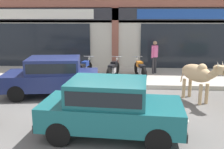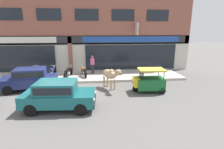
% 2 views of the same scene
% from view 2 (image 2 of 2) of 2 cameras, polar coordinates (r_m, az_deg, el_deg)
% --- Properties ---
extents(ground_plane, '(90.00, 90.00, 0.00)m').
position_cam_2_polar(ground_plane, '(11.41, -16.44, -6.26)').
color(ground_plane, '#605E5B').
extents(sidewalk, '(19.00, 3.75, 0.18)m').
position_cam_2_polar(sidewalk, '(15.23, -13.90, -0.60)').
color(sidewalk, '#B7AFA3').
rests_on(sidewalk, ground).
extents(shop_building, '(23.00, 1.40, 8.68)m').
position_cam_2_polar(shop_building, '(16.86, -13.79, 14.67)').
color(shop_building, '#8E5142').
rests_on(shop_building, ground).
extents(cow, '(1.24, 1.96, 1.61)m').
position_cam_2_polar(cow, '(11.70, -0.65, 0.01)').
color(cow, tan).
rests_on(cow, ground).
extents(car_0, '(3.70, 1.85, 1.46)m').
position_cam_2_polar(car_0, '(9.13, -17.18, -6.07)').
color(car_0, black).
rests_on(car_0, ground).
extents(car_1, '(3.75, 2.05, 1.46)m').
position_cam_2_polar(car_1, '(12.78, -25.20, -1.03)').
color(car_1, black).
rests_on(car_1, ground).
extents(auto_rickshaw, '(2.02, 1.25, 1.52)m').
position_cam_2_polar(auto_rickshaw, '(11.49, 11.92, -2.37)').
color(auto_rickshaw, black).
rests_on(auto_rickshaw, ground).
extents(motorcycle_0, '(0.62, 1.80, 0.88)m').
position_cam_2_polar(motorcycle_0, '(15.31, -24.47, 0.43)').
color(motorcycle_0, black).
rests_on(motorcycle_0, sidewalk).
extents(motorcycle_1, '(0.66, 1.79, 0.88)m').
position_cam_2_polar(motorcycle_1, '(14.92, -19.31, 0.59)').
color(motorcycle_1, black).
rests_on(motorcycle_1, sidewalk).
extents(motorcycle_2, '(0.67, 1.79, 0.88)m').
position_cam_2_polar(motorcycle_2, '(14.68, -14.09, 0.75)').
color(motorcycle_2, black).
rests_on(motorcycle_2, sidewalk).
extents(motorcycle_3, '(0.66, 1.78, 0.88)m').
position_cam_2_polar(motorcycle_3, '(14.63, -9.18, 0.96)').
color(motorcycle_3, black).
rests_on(motorcycle_3, sidewalk).
extents(pedestrian, '(0.36, 0.40, 1.60)m').
position_cam_2_polar(pedestrian, '(15.28, -6.41, 3.91)').
color(pedestrian, '#2D2D33').
rests_on(pedestrian, sidewalk).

